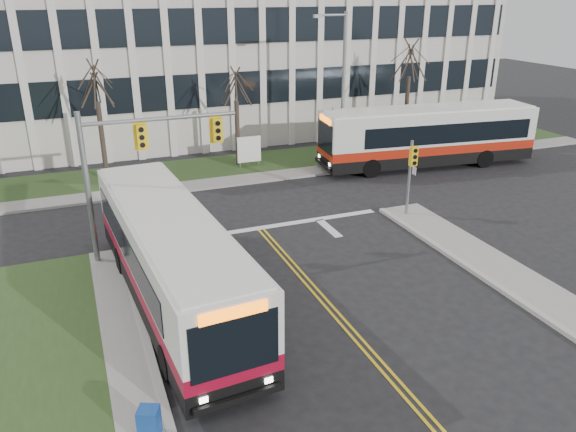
{
  "coord_description": "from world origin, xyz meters",
  "views": [
    {
      "loc": [
        -7.61,
        -14.69,
        10.33
      ],
      "look_at": [
        -0.03,
        4.52,
        2.0
      ],
      "focal_mm": 35.0,
      "sensor_mm": 36.0,
      "label": 1
    }
  ],
  "objects_px": {
    "bus_main": "(171,260)",
    "newspaper_box_blue": "(149,425)",
    "directory_sign": "(249,150)",
    "streetlight": "(341,82)",
    "bus_cross": "(427,138)"
  },
  "relations": [
    {
      "from": "streetlight",
      "to": "newspaper_box_blue",
      "type": "bearing_deg",
      "value": -127.11
    },
    {
      "from": "streetlight",
      "to": "newspaper_box_blue",
      "type": "distance_m",
      "value": 25.03
    },
    {
      "from": "streetlight",
      "to": "bus_cross",
      "type": "xyz_separation_m",
      "value": [
        4.99,
        -2.26,
        -3.4
      ]
    },
    {
      "from": "directory_sign",
      "to": "bus_cross",
      "type": "bearing_deg",
      "value": -18.7
    },
    {
      "from": "directory_sign",
      "to": "streetlight",
      "type": "bearing_deg",
      "value": -13.23
    },
    {
      "from": "newspaper_box_blue",
      "to": "bus_cross",
      "type": "bearing_deg",
      "value": 65.74
    },
    {
      "from": "bus_main",
      "to": "streetlight",
      "type": "bearing_deg",
      "value": 41.4
    },
    {
      "from": "streetlight",
      "to": "newspaper_box_blue",
      "type": "xyz_separation_m",
      "value": [
        -14.83,
        -19.6,
        -4.72
      ]
    },
    {
      "from": "streetlight",
      "to": "directory_sign",
      "type": "height_order",
      "value": "streetlight"
    },
    {
      "from": "bus_main",
      "to": "newspaper_box_blue",
      "type": "distance_m",
      "value": 6.7
    },
    {
      "from": "bus_cross",
      "to": "bus_main",
      "type": "bearing_deg",
      "value": -52.52
    },
    {
      "from": "directory_sign",
      "to": "bus_cross",
      "type": "distance_m",
      "value": 11.12
    },
    {
      "from": "directory_sign",
      "to": "newspaper_box_blue",
      "type": "distance_m",
      "value": 22.89
    },
    {
      "from": "streetlight",
      "to": "bus_main",
      "type": "xyz_separation_m",
      "value": [
        -13.03,
        -13.26,
        -3.52
      ]
    },
    {
      "from": "streetlight",
      "to": "bus_cross",
      "type": "height_order",
      "value": "streetlight"
    }
  ]
}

